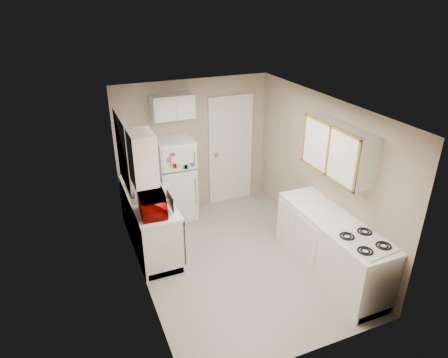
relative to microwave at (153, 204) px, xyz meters
name	(u,v)px	position (x,y,z in m)	size (l,w,h in m)	color
floor	(237,259)	(1.15, -0.32, -1.05)	(3.80, 3.80, 0.00)	#AFA99F
ceiling	(239,106)	(1.15, -0.32, 1.35)	(3.80, 3.80, 0.00)	white
wall_left	(139,209)	(-0.25, -0.32, 0.15)	(3.80, 3.80, 0.00)	tan
wall_right	(321,174)	(2.55, -0.32, 0.15)	(3.80, 3.80, 0.00)	tan
wall_back	(194,146)	(1.15, 1.58, 0.15)	(2.80, 2.80, 0.00)	tan
wall_front	(315,268)	(1.15, -2.22, 0.15)	(2.80, 2.80, 0.00)	tan
left_counter	(150,220)	(0.05, 0.58, -0.60)	(0.60, 1.80, 0.90)	silver
dishwasher	(179,234)	(0.34, -0.02, -0.56)	(0.03, 0.58, 0.72)	black
sink	(146,193)	(0.05, 0.73, -0.19)	(0.54, 0.74, 0.16)	gray
microwave	(153,204)	(0.00, 0.00, 0.00)	(0.29, 0.52, 0.35)	#850100
soap_bottle	(136,174)	(0.00, 1.19, -0.05)	(0.09, 0.09, 0.20)	white
window_blinds	(124,152)	(-0.21, 0.73, 0.55)	(0.10, 0.98, 1.08)	silver
upper_cabinet_left	(142,158)	(-0.10, -0.10, 0.75)	(0.30, 0.45, 0.70)	silver
refrigerator	(176,180)	(0.70, 1.27, -0.31)	(0.61, 0.59, 1.49)	silver
cabinet_over_fridge	(173,107)	(0.75, 1.43, 0.95)	(0.70, 0.30, 0.40)	silver
interior_door	(231,150)	(1.85, 1.54, -0.03)	(0.86, 0.06, 2.08)	silver
right_counter	(331,247)	(2.25, -1.12, -0.60)	(0.60, 2.00, 0.90)	silver
stove	(359,274)	(2.27, -1.71, -0.64)	(0.54, 0.67, 0.81)	silver
upper_cabinet_right	(338,150)	(2.40, -0.82, 0.75)	(0.30, 1.20, 0.70)	silver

